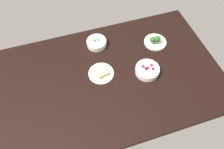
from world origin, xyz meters
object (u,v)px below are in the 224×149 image
object	(u,v)px
plate_sandwich	(101,73)
bowl_peas	(97,43)
bowl_berries	(147,70)
plate_broccoli	(155,41)

from	to	relation	value
plate_sandwich	bowl_peas	size ratio (longest dim) A/B	1.18
bowl_berries	bowl_peas	world-z (taller)	bowl_berries
plate_broccoli	bowl_berries	bearing A→B (deg)	-125.38
plate_sandwich	plate_broccoli	distance (cm)	49.99
bowl_berries	bowl_peas	distance (cm)	44.62
plate_sandwich	bowl_peas	distance (cm)	27.44
bowl_berries	plate_broccoli	size ratio (longest dim) A/B	0.99
plate_sandwich	bowl_berries	distance (cm)	32.42
bowl_peas	plate_broccoli	bearing A→B (deg)	-15.79
plate_sandwich	bowl_berries	bearing A→B (deg)	-15.02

